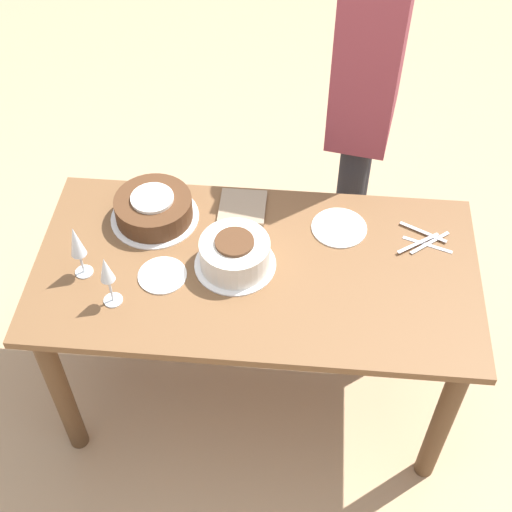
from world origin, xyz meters
The scene contains 11 objects.
ground_plane centered at (0.00, 0.00, 0.00)m, with size 12.00×12.00×0.00m, color tan.
dining_table centered at (0.00, 0.00, 0.62)m, with size 1.46×0.74×0.75m.
cake_center_white centered at (0.07, 0.00, 0.81)m, with size 0.27×0.27×0.12m.
cake_front_chocolate centered at (0.37, -0.19, 0.80)m, with size 0.31×0.31×0.10m.
wine_glass_near centered at (0.43, 0.18, 0.89)m, with size 0.06×0.06×0.20m.
wine_glass_far centered at (0.55, 0.08, 0.89)m, with size 0.06×0.06×0.21m.
dessert_plate_left centered at (-0.27, -0.20, 0.76)m, with size 0.19×0.19×0.01m.
dessert_plate_right centered at (0.30, 0.07, 0.76)m, with size 0.16×0.16×0.01m.
fork_pile centered at (-0.56, -0.16, 0.76)m, with size 0.19×0.15×0.01m.
napkin_stack centered at (0.07, -0.26, 0.76)m, with size 0.16×0.17×0.02m.
person_cutting centered at (-0.34, -0.70, 1.03)m, with size 0.28×0.43×1.70m.
Camera 1 is at (-0.13, 1.52, 2.52)m, focal length 50.00 mm.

